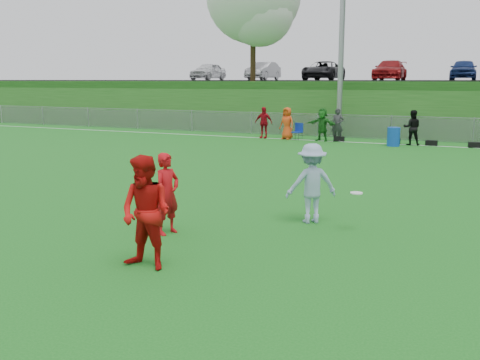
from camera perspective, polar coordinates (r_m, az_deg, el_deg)
The scene contains 16 objects.
ground at distance 10.42m, azimuth -0.58°, elevation -6.83°, with size 120.00×120.00×0.00m, color #146119.
sideline_far at distance 27.54m, azimuth 15.16°, elevation 3.76°, with size 60.00×0.10×0.01m, color white.
fence at distance 29.44m, azimuth 15.83°, elevation 5.41°, with size 58.00×0.06×1.30m.
light_pole at distance 30.89m, azimuth 10.88°, elevation 17.11°, with size 1.20×0.40×12.15m.
berm at distance 40.29m, azimuth 18.17°, elevation 7.81°, with size 120.00×18.00×3.00m, color #184C15.
parking_lot at distance 42.25m, azimuth 18.58°, elevation 10.00°, with size 120.00×12.00×0.10m, color black.
tree_white_flowering at distance 37.09m, azimuth 1.61°, elevation 18.69°, with size 6.30×6.30×8.78m.
car_row at distance 41.39m, azimuth 16.87°, elevation 11.16°, with size 32.04×5.18×1.44m.
spectator_row at distance 28.07m, azimuth 9.06°, elevation 5.85°, with size 8.69×0.80×1.69m.
gear_bags at distance 27.48m, azimuth 17.48°, elevation 3.89°, with size 7.01×0.41×0.26m.
player_red_left at distance 11.00m, azimuth -7.77°, elevation -1.46°, with size 0.61×0.40×1.68m, color red.
player_red_center at distance 9.00m, azimuth -9.98°, elevation -3.47°, with size 0.93×0.73×1.92m, color red.
player_blue at distance 11.88m, azimuth 7.63°, elevation -0.36°, with size 1.14×0.66×1.76m, color #92A8CA.
frisbee at distance 11.35m, azimuth 12.32°, elevation -1.37°, with size 0.26×0.26×0.02m.
recycling_bin at distance 26.63m, azimuth 16.06°, elevation 4.46°, with size 0.60×0.60×0.90m, color #1045B7.
camp_chair at distance 28.70m, azimuth 6.10°, elevation 4.84°, with size 0.56×0.57×0.86m.
Camera 1 is at (4.12, -9.05, 3.13)m, focal length 40.00 mm.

